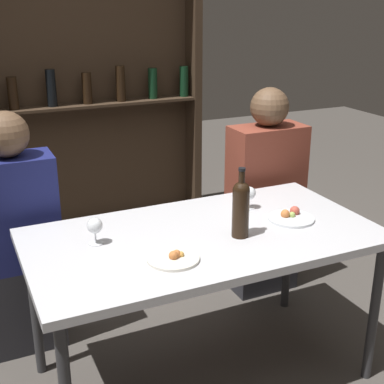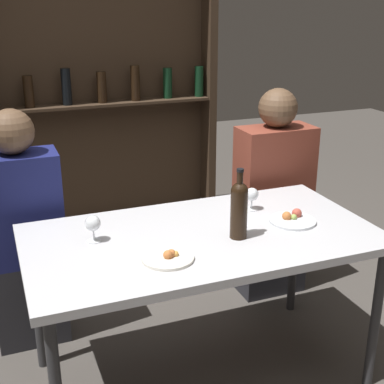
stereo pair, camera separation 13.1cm
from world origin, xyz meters
name	(u,v)px [view 1 (the left image)]	position (x,y,z in m)	size (l,w,h in m)	color
ground_plane	(203,373)	(0.00, 0.00, 0.00)	(10.00, 10.00, 0.00)	#47423D
dining_table	(204,246)	(0.00, 0.00, 0.67)	(1.50, 0.80, 0.73)	silver
wine_rack_wall	(84,71)	(0.00, 1.97, 1.19)	(1.74, 0.21, 2.34)	#38281C
wine_bottle	(241,206)	(0.13, -0.09, 0.86)	(0.07, 0.07, 0.30)	black
wine_glass_0	(249,194)	(0.32, 0.17, 0.80)	(0.06, 0.06, 0.11)	silver
wine_glass_1	(95,227)	(-0.45, 0.09, 0.80)	(0.06, 0.06, 0.11)	silver
food_plate_0	(174,258)	(-0.21, -0.17, 0.74)	(0.20, 0.20, 0.04)	silver
food_plate_1	(291,217)	(0.43, -0.02, 0.74)	(0.21, 0.21, 0.05)	silver
seated_person_left	(19,242)	(-0.70, 0.59, 0.57)	(0.39, 0.22, 1.21)	#26262B
seated_person_right	(265,199)	(0.68, 0.59, 0.58)	(0.42, 0.22, 1.22)	#26262B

